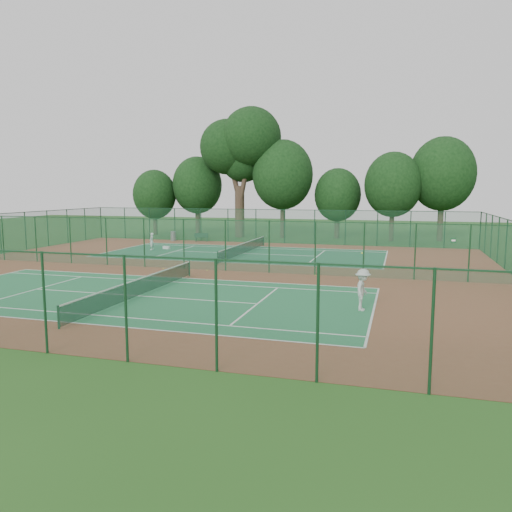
# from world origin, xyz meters

# --- Properties ---
(ground) EXTENTS (120.00, 120.00, 0.00)m
(ground) POSITION_xyz_m (0.00, 0.00, 0.00)
(ground) COLOR #1F4916
(ground) RESTS_ON ground
(red_pad) EXTENTS (40.00, 36.00, 0.01)m
(red_pad) POSITION_xyz_m (0.00, 0.00, 0.01)
(red_pad) COLOR brown
(red_pad) RESTS_ON ground
(court_near) EXTENTS (23.77, 10.97, 0.01)m
(court_near) POSITION_xyz_m (0.00, -9.00, 0.01)
(court_near) COLOR #216A3D
(court_near) RESTS_ON red_pad
(court_far) EXTENTS (23.77, 10.97, 0.01)m
(court_far) POSITION_xyz_m (0.00, 9.00, 0.01)
(court_far) COLOR #1B5735
(court_far) RESTS_ON red_pad
(fence_north) EXTENTS (40.00, 0.09, 3.50)m
(fence_north) POSITION_xyz_m (0.00, 18.00, 1.76)
(fence_north) COLOR #194C2B
(fence_north) RESTS_ON ground
(fence_south) EXTENTS (40.00, 0.09, 3.50)m
(fence_south) POSITION_xyz_m (0.00, -18.00, 1.76)
(fence_south) COLOR #16432B
(fence_south) RESTS_ON ground
(fence_divider) EXTENTS (40.00, 0.09, 3.50)m
(fence_divider) POSITION_xyz_m (0.00, 0.00, 1.76)
(fence_divider) COLOR #1B5237
(fence_divider) RESTS_ON ground
(tennis_net_near) EXTENTS (0.10, 12.90, 0.97)m
(tennis_net_near) POSITION_xyz_m (0.00, -9.00, 0.54)
(tennis_net_near) COLOR #153B25
(tennis_net_near) RESTS_ON ground
(tennis_net_far) EXTENTS (0.10, 12.90, 0.97)m
(tennis_net_far) POSITION_xyz_m (0.00, 9.00, 0.54)
(tennis_net_far) COLOR #133420
(tennis_net_far) RESTS_ON ground
(player_near) EXTENTS (0.82, 1.30, 1.93)m
(player_near) POSITION_xyz_m (11.38, -8.95, 0.98)
(player_near) COLOR silver
(player_near) RESTS_ON court_near
(player_far) EXTENTS (0.42, 0.60, 1.57)m
(player_far) POSITION_xyz_m (-8.89, 9.12, 0.80)
(player_far) COLOR white
(player_far) RESTS_ON court_far
(trash_bin) EXTENTS (0.64, 0.64, 1.03)m
(trash_bin) POSITION_xyz_m (-10.61, 17.23, 0.52)
(trash_bin) COLOR slate
(trash_bin) RESTS_ON red_pad
(bench) EXTENTS (1.52, 0.76, 0.90)m
(bench) POSITION_xyz_m (-7.38, 17.30, 0.48)
(bench) COLOR black
(bench) RESTS_ON red_pad
(kit_bag) EXTENTS (0.76, 0.44, 0.27)m
(kit_bag) POSITION_xyz_m (-7.93, 10.14, 0.14)
(kit_bag) COLOR silver
(kit_bag) RESTS_ON red_pad
(stray_ball_a) EXTENTS (0.08, 0.08, 0.08)m
(stray_ball_a) POSITION_xyz_m (0.34, -0.43, 0.05)
(stray_ball_a) COLOR #D2E936
(stray_ball_a) RESTS_ON red_pad
(stray_ball_b) EXTENTS (0.07, 0.07, 0.07)m
(stray_ball_b) POSITION_xyz_m (7.77, -0.29, 0.04)
(stray_ball_b) COLOR #ABC02C
(stray_ball_b) RESTS_ON red_pad
(stray_ball_c) EXTENTS (0.07, 0.07, 0.07)m
(stray_ball_c) POSITION_xyz_m (-2.89, -0.53, 0.05)
(stray_ball_c) COLOR #C2D531
(stray_ball_c) RESTS_ON red_pad
(big_tree) EXTENTS (9.57, 7.01, 14.70)m
(big_tree) POSITION_xyz_m (-4.92, 23.43, 10.41)
(big_tree) COLOR #36281D
(big_tree) RESTS_ON ground
(evergreen_row) EXTENTS (39.00, 5.00, 12.00)m
(evergreen_row) POSITION_xyz_m (0.50, 24.25, 0.00)
(evergreen_row) COLOR black
(evergreen_row) RESTS_ON ground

